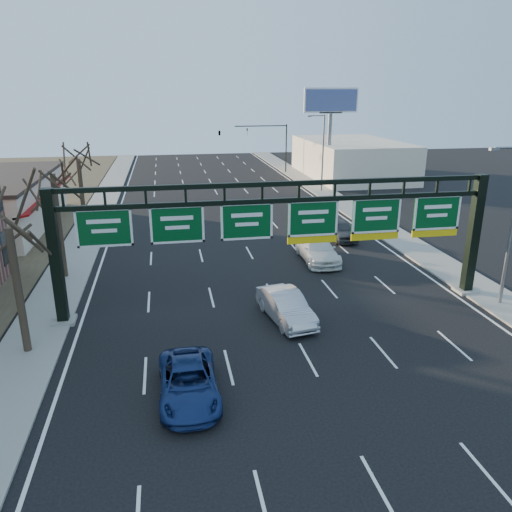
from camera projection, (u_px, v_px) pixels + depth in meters
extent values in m
plane|color=black|center=(321.00, 383.00, 21.02)|extent=(160.00, 160.00, 0.00)
cube|color=gray|center=(77.00, 253.00, 37.47)|extent=(3.00, 120.00, 0.12)
cube|color=gray|center=(396.00, 236.00, 41.85)|extent=(3.00, 120.00, 0.12)
cube|color=white|center=(245.00, 245.00, 39.68)|extent=(21.60, 120.00, 0.01)
cube|color=black|center=(56.00, 258.00, 25.35)|extent=(0.55, 0.55, 7.20)
cube|color=gray|center=(64.00, 321.00, 26.45)|extent=(1.20, 1.20, 0.20)
cube|color=black|center=(473.00, 235.00, 29.35)|extent=(0.55, 0.55, 7.20)
cube|color=gray|center=(465.00, 290.00, 30.46)|extent=(1.20, 1.20, 0.20)
cube|color=black|center=(281.00, 184.00, 26.25)|extent=(23.40, 0.25, 0.25)
cube|color=black|center=(280.00, 200.00, 26.54)|extent=(23.40, 0.25, 0.25)
cube|color=#04431A|center=(104.00, 228.00, 25.30)|extent=(2.80, 0.10, 2.00)
cube|color=#04431A|center=(177.00, 224.00, 25.93)|extent=(2.80, 0.10, 2.00)
cube|color=#04431A|center=(247.00, 221.00, 26.56)|extent=(2.80, 0.10, 2.00)
cube|color=#04431A|center=(313.00, 218.00, 27.18)|extent=(2.80, 0.10, 2.00)
cube|color=yellow|center=(312.00, 240.00, 27.57)|extent=(2.80, 0.10, 0.40)
cube|color=#04431A|center=(376.00, 215.00, 27.81)|extent=(2.80, 0.10, 2.00)
cube|color=yellow|center=(375.00, 236.00, 28.20)|extent=(2.80, 0.10, 0.40)
cube|color=#04431A|center=(437.00, 212.00, 28.44)|extent=(2.80, 0.10, 2.00)
cube|color=yellow|center=(434.00, 233.00, 28.83)|extent=(2.80, 0.10, 0.40)
cube|color=maroon|center=(47.00, 193.00, 44.32)|extent=(1.20, 18.00, 0.40)
cube|color=beige|center=(351.00, 159.00, 70.30)|extent=(12.00, 20.00, 5.00)
cylinder|color=#32251B|center=(18.00, 290.00, 22.50)|extent=(0.36, 0.36, 6.08)
cylinder|color=#32251B|center=(59.00, 226.00, 31.71)|extent=(0.36, 0.36, 6.84)
cylinder|color=#32251B|center=(82.00, 197.00, 41.09)|extent=(0.36, 0.36, 6.46)
cylinder|color=slate|center=(512.00, 227.00, 27.31)|extent=(0.20, 0.20, 9.00)
cylinder|color=slate|center=(511.00, 145.00, 25.76)|extent=(1.80, 0.12, 0.12)
cube|color=slate|center=(495.00, 147.00, 25.63)|extent=(0.50, 0.22, 0.15)
cylinder|color=slate|center=(323.00, 153.00, 59.03)|extent=(0.20, 0.20, 9.00)
cylinder|color=slate|center=(317.00, 115.00, 57.48)|extent=(1.80, 0.12, 0.12)
cube|color=slate|center=(309.00, 115.00, 57.34)|extent=(0.50, 0.22, 0.15)
cylinder|color=slate|center=(329.00, 149.00, 64.14)|extent=(0.50, 0.50, 9.00)
cube|color=slate|center=(330.00, 113.00, 62.72)|extent=(3.00, 0.30, 0.20)
cube|color=white|center=(331.00, 100.00, 62.24)|extent=(7.00, 0.30, 3.00)
cube|color=#45528B|center=(332.00, 100.00, 62.05)|extent=(6.60, 0.05, 2.60)
cylinder|color=black|center=(286.00, 149.00, 73.24)|extent=(0.18, 0.18, 7.00)
cylinder|color=black|center=(261.00, 126.00, 71.54)|extent=(7.60, 0.14, 0.14)
imported|color=black|center=(247.00, 132.00, 71.46)|extent=(0.20, 0.20, 1.00)
imported|color=black|center=(219.00, 132.00, 70.77)|extent=(0.54, 0.54, 1.62)
imported|color=navy|center=(189.00, 382.00, 19.84)|extent=(2.34, 5.03, 1.39)
imported|color=#B3B3B8|center=(286.00, 307.00, 26.52)|extent=(2.49, 5.05, 1.59)
imported|color=white|center=(317.00, 249.00, 35.89)|extent=(2.41, 5.72, 1.65)
imported|color=#393B3E|center=(340.00, 230.00, 41.09)|extent=(1.91, 4.68, 1.59)
imported|color=#A4A4A8|center=(176.00, 216.00, 46.15)|extent=(1.90, 4.16, 1.32)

